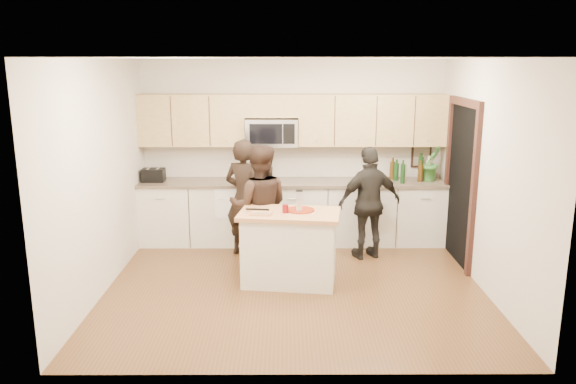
{
  "coord_description": "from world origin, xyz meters",
  "views": [
    {
      "loc": [
        -0.1,
        -6.41,
        2.68
      ],
      "look_at": [
        -0.08,
        0.35,
        1.09
      ],
      "focal_mm": 35.0,
      "sensor_mm": 36.0,
      "label": 1
    }
  ],
  "objects_px": {
    "island": "(289,247)",
    "woman_right": "(369,203)",
    "woman_center": "(259,207)",
    "toaster": "(153,175)",
    "woman_left": "(245,198)"
  },
  "relations": [
    {
      "from": "woman_center",
      "to": "woman_right",
      "type": "distance_m",
      "value": 1.53
    },
    {
      "from": "island",
      "to": "woman_right",
      "type": "distance_m",
      "value": 1.46
    },
    {
      "from": "island",
      "to": "toaster",
      "type": "relative_size",
      "value": 3.95
    },
    {
      "from": "woman_left",
      "to": "woman_right",
      "type": "xyz_separation_m",
      "value": [
        1.71,
        -0.12,
        -0.04
      ]
    },
    {
      "from": "island",
      "to": "woman_right",
      "type": "bearing_deg",
      "value": 47.03
    },
    {
      "from": "island",
      "to": "woman_right",
      "type": "height_order",
      "value": "woman_right"
    },
    {
      "from": "toaster",
      "to": "island",
      "type": "bearing_deg",
      "value": -38.27
    },
    {
      "from": "toaster",
      "to": "woman_left",
      "type": "height_order",
      "value": "woman_left"
    },
    {
      "from": "island",
      "to": "woman_center",
      "type": "bearing_deg",
      "value": 132.71
    },
    {
      "from": "toaster",
      "to": "woman_right",
      "type": "distance_m",
      "value": 3.17
    },
    {
      "from": "woman_center",
      "to": "toaster",
      "type": "bearing_deg",
      "value": -32.73
    },
    {
      "from": "woman_left",
      "to": "woman_center",
      "type": "relative_size",
      "value": 1.0
    },
    {
      "from": "island",
      "to": "toaster",
      "type": "bearing_deg",
      "value": 149.25
    },
    {
      "from": "island",
      "to": "woman_left",
      "type": "height_order",
      "value": "woman_left"
    },
    {
      "from": "toaster",
      "to": "woman_center",
      "type": "height_order",
      "value": "woman_center"
    }
  ]
}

